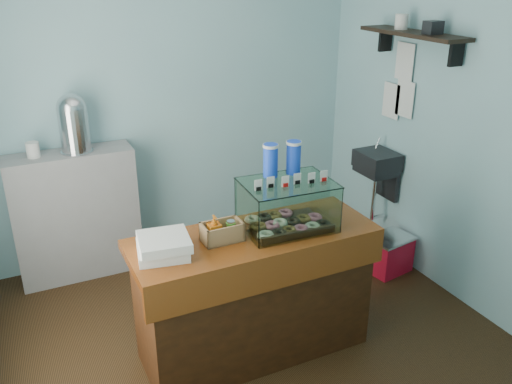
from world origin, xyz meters
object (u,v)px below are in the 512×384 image
red_cooler (389,254)px  coffee_urn (73,122)px  counter (254,293)px  display_case (285,202)px

red_cooler → coffee_urn: bearing=144.9°
coffee_urn → counter: bearing=-62.1°
display_case → counter: bearing=-169.0°
coffee_urn → red_cooler: bearing=-25.5°
coffee_urn → red_cooler: coffee_urn is taller
display_case → red_cooler: 1.61m
counter → coffee_urn: coffee_urn is taller
display_case → coffee_urn: (-1.07, 1.53, 0.28)m
coffee_urn → red_cooler: 2.85m
counter → red_cooler: counter is taller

